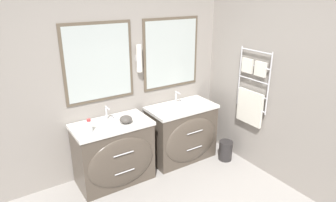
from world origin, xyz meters
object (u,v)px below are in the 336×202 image
object	(u,v)px
vanity_left	(115,153)
amenity_bowl	(126,119)
waste_bin	(226,150)
toiletry_bottle	(89,126)
vanity_right	(183,133)

from	to	relation	value
vanity_left	amenity_bowl	xyz separation A→B (m)	(0.15, -0.05, 0.43)
waste_bin	toiletry_bottle	bearing A→B (deg)	170.07
toiletry_bottle	amenity_bowl	xyz separation A→B (m)	(0.44, -0.00, -0.03)
vanity_left	vanity_right	size ratio (longest dim) A/B	1.00
toiletry_bottle	waste_bin	xyz separation A→B (m)	(1.80, -0.32, -0.71)
vanity_right	waste_bin	distance (m)	0.66
amenity_bowl	toiletry_bottle	bearing A→B (deg)	179.93
toiletry_bottle	amenity_bowl	size ratio (longest dim) A/B	1.02
toiletry_bottle	waste_bin	distance (m)	1.96
vanity_left	waste_bin	world-z (taller)	vanity_left
vanity_left	waste_bin	size ratio (longest dim) A/B	3.28
vanity_right	amenity_bowl	distance (m)	0.97
toiletry_bottle	amenity_bowl	world-z (taller)	toiletry_bottle
amenity_bowl	vanity_left	bearing A→B (deg)	160.76
vanity_right	amenity_bowl	bearing A→B (deg)	-176.52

